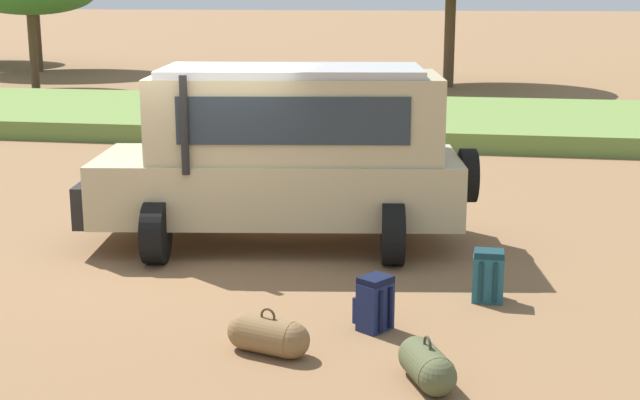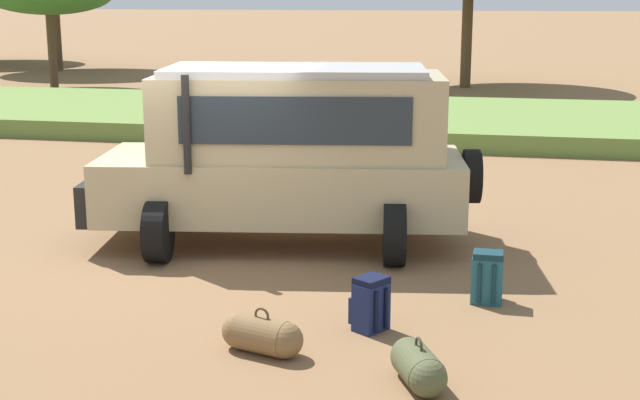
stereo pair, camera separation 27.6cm
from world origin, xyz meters
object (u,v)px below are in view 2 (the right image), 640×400
(duffel_bag_soft_canvas, at_px, (418,367))
(backpack_beside_front_wheel, at_px, (487,278))
(backpack_cluster_center, at_px, (370,304))
(duffel_bag_low_black_case, at_px, (262,335))
(safari_vehicle, at_px, (289,151))

(duffel_bag_soft_canvas, bearing_deg, backpack_beside_front_wheel, 76.91)
(backpack_beside_front_wheel, height_order, backpack_cluster_center, backpack_beside_front_wheel)
(duffel_bag_low_black_case, bearing_deg, duffel_bag_soft_canvas, -15.50)
(backpack_beside_front_wheel, distance_m, duffel_bag_low_black_case, 2.84)
(safari_vehicle, bearing_deg, duffel_bag_soft_canvas, -62.79)
(safari_vehicle, relative_size, duffel_bag_low_black_case, 6.43)
(duffel_bag_soft_canvas, bearing_deg, safari_vehicle, 117.21)
(backpack_cluster_center, bearing_deg, safari_vehicle, 117.50)
(backpack_beside_front_wheel, xyz_separation_m, backpack_cluster_center, (-1.16, -1.11, -0.01))
(safari_vehicle, distance_m, duffel_bag_low_black_case, 4.05)
(backpack_cluster_center, relative_size, duffel_bag_low_black_case, 0.68)
(safari_vehicle, distance_m, backpack_beside_front_wheel, 3.50)
(duffel_bag_soft_canvas, bearing_deg, duffel_bag_low_black_case, 164.50)
(duffel_bag_low_black_case, bearing_deg, backpack_cluster_center, 40.84)
(backpack_beside_front_wheel, xyz_separation_m, duffel_bag_low_black_case, (-2.09, -1.91, -0.11))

